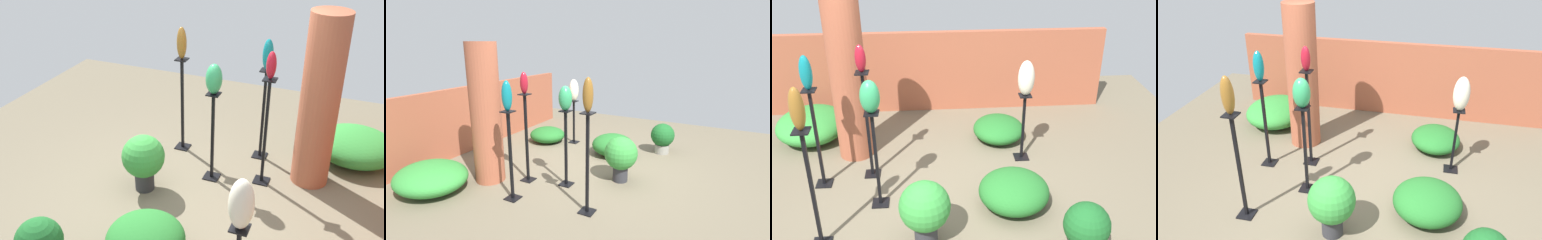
# 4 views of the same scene
# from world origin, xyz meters

# --- Properties ---
(ground_plane) EXTENTS (8.00, 8.00, 0.00)m
(ground_plane) POSITION_xyz_m (0.00, 0.00, 0.00)
(ground_plane) COLOR #6B604C
(brick_wall_back) EXTENTS (5.60, 0.12, 1.36)m
(brick_wall_back) POSITION_xyz_m (0.00, 2.74, 0.68)
(brick_wall_back) COLOR #9E5138
(brick_wall_back) RESTS_ON ground
(brick_pillar) EXTENTS (0.48, 0.48, 2.24)m
(brick_pillar) POSITION_xyz_m (-1.18, 1.34, 1.12)
(brick_pillar) COLOR #9E5138
(brick_pillar) RESTS_ON ground
(pedestal_ruby) EXTENTS (0.20, 0.20, 1.45)m
(pedestal_ruby) POSITION_xyz_m (-0.91, 0.77, 0.67)
(pedestal_ruby) COLOR black
(pedestal_ruby) RESTS_ON ground
(pedestal_bronze) EXTENTS (0.20, 0.20, 1.39)m
(pedestal_bronze) POSITION_xyz_m (-1.32, -0.53, 0.64)
(pedestal_bronze) COLOR black
(pedestal_bronze) RESTS_ON ground
(pedestal_jade) EXTENTS (0.20, 0.20, 1.23)m
(pedestal_jade) POSITION_xyz_m (-0.75, 0.13, 0.56)
(pedestal_jade) COLOR black
(pedestal_jade) RESTS_ON ground
(pedestal_teal) EXTENTS (0.20, 0.20, 1.32)m
(pedestal_teal) POSITION_xyz_m (-1.51, 0.59, 0.61)
(pedestal_teal) COLOR black
(pedestal_teal) RESTS_ON ground
(pedestal_ivory) EXTENTS (0.20, 0.20, 0.97)m
(pedestal_ivory) POSITION_xyz_m (1.14, 1.03, 0.44)
(pedestal_ivory) COLOR black
(pedestal_ivory) RESTS_ON ground
(art_vase_ruby) EXTENTS (0.13, 0.12, 0.34)m
(art_vase_ruby) POSITION_xyz_m (-0.91, 0.77, 1.62)
(art_vase_ruby) COLOR maroon
(art_vase_ruby) RESTS_ON pedestal_ruby
(art_vase_bronze) EXTENTS (0.14, 0.13, 0.44)m
(art_vase_bronze) POSITION_xyz_m (-1.32, -0.53, 1.61)
(art_vase_bronze) COLOR brown
(art_vase_bronze) RESTS_ON pedestal_bronze
(art_vase_jade) EXTENTS (0.22, 0.20, 0.38)m
(art_vase_jade) POSITION_xyz_m (-0.75, 0.13, 1.41)
(art_vase_jade) COLOR #2D9356
(art_vase_jade) RESTS_ON pedestal_jade
(art_vase_teal) EXTENTS (0.14, 0.14, 0.42)m
(art_vase_teal) POSITION_xyz_m (-1.51, 0.59, 1.53)
(art_vase_teal) COLOR #0F727A
(art_vase_teal) RESTS_ON pedestal_teal
(art_vase_ivory) EXTENTS (0.22, 0.21, 0.48)m
(art_vase_ivory) POSITION_xyz_m (1.14, 1.03, 1.21)
(art_vase_ivory) COLOR beige
(art_vase_ivory) RESTS_ON pedestal_ivory
(potted_plant_walkway_edge) EXTENTS (0.54, 0.54, 0.75)m
(potted_plant_walkway_edge) POSITION_xyz_m (-0.20, -0.58, 0.45)
(potted_plant_walkway_edge) COLOR #2D2D33
(potted_plant_walkway_edge) RESTS_ON ground
(foliage_bed_east) EXTENTS (1.04, 1.13, 0.45)m
(foliage_bed_east) POSITION_xyz_m (-1.91, 1.84, 0.22)
(foliage_bed_east) COLOR #338C38
(foliage_bed_east) RESTS_ON ground
(foliage_bed_west) EXTENTS (0.76, 0.80, 0.34)m
(foliage_bed_west) POSITION_xyz_m (0.89, 1.59, 0.17)
(foliage_bed_west) COLOR #236B28
(foliage_bed_west) RESTS_ON ground
(foliage_bed_center) EXTENTS (0.83, 0.83, 0.42)m
(foliage_bed_center) POSITION_xyz_m (0.84, -0.03, 0.21)
(foliage_bed_center) COLOR #236B28
(foliage_bed_center) RESTS_ON ground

